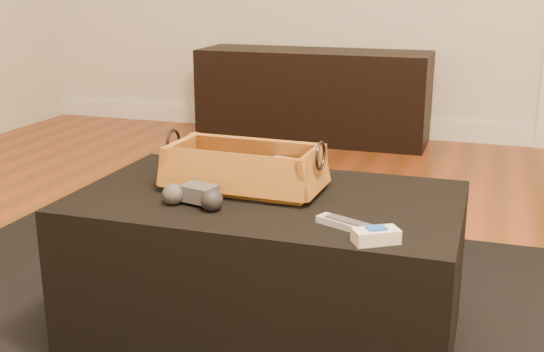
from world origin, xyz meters
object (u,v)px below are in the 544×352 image
(ottoman, at_px, (267,269))
(cream_gadget, at_px, (376,236))
(media_cabinet, at_px, (313,95))
(game_controller, at_px, (195,196))
(tv_remote, at_px, (235,180))
(wicker_basket, at_px, (244,171))
(silver_remote, at_px, (350,225))

(ottoman, distance_m, cream_gadget, 0.47)
(media_cabinet, distance_m, game_controller, 2.64)
(media_cabinet, height_order, tv_remote, media_cabinet)
(cream_gadget, bearing_deg, tv_remote, 148.46)
(wicker_basket, height_order, silver_remote, wicker_basket)
(media_cabinet, xyz_separation_m, cream_gadget, (0.86, -2.71, 0.17))
(ottoman, height_order, wicker_basket, wicker_basket)
(wicker_basket, bearing_deg, ottoman, -24.08)
(wicker_basket, height_order, cream_gadget, wicker_basket)
(tv_remote, distance_m, cream_gadget, 0.50)
(tv_remote, relative_size, game_controller, 1.29)
(tv_remote, height_order, cream_gadget, tv_remote)
(cream_gadget, bearing_deg, ottoman, 143.50)
(wicker_basket, bearing_deg, cream_gadget, -34.40)
(ottoman, bearing_deg, cream_gadget, -36.50)
(game_controller, relative_size, cream_gadget, 1.59)
(wicker_basket, bearing_deg, tv_remote, -145.12)
(media_cabinet, xyz_separation_m, ottoman, (0.53, -2.47, -0.06))
(ottoman, distance_m, tv_remote, 0.26)
(silver_remote, distance_m, cream_gadget, 0.10)
(silver_remote, height_order, cream_gadget, cream_gadget)
(media_cabinet, relative_size, wicker_basket, 3.25)
(wicker_basket, bearing_deg, game_controller, -111.01)
(media_cabinet, xyz_separation_m, wicker_basket, (0.45, -2.43, 0.20))
(wicker_basket, relative_size, game_controller, 2.50)
(ottoman, relative_size, tv_remote, 4.45)
(game_controller, height_order, cream_gadget, game_controller)
(wicker_basket, xyz_separation_m, silver_remote, (0.34, -0.21, -0.04))
(ottoman, height_order, silver_remote, silver_remote)
(tv_remote, xyz_separation_m, wicker_basket, (0.02, 0.02, 0.02))
(media_cabinet, relative_size, tv_remote, 6.30)
(media_cabinet, distance_m, tv_remote, 2.49)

